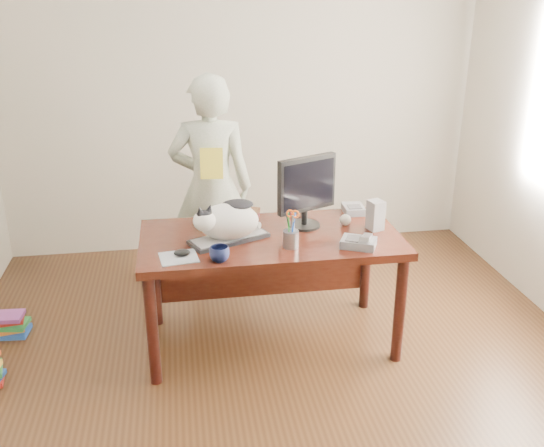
{
  "coord_description": "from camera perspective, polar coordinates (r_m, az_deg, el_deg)",
  "views": [
    {
      "loc": [
        -0.54,
        -2.8,
        2.2
      ],
      "look_at": [
        0.0,
        0.55,
        0.85
      ],
      "focal_mm": 40.0,
      "sensor_mm": 36.0,
      "label": 1
    }
  ],
  "objects": [
    {
      "name": "phone",
      "position": [
        3.6,
        8.22,
        -1.74
      ],
      "size": [
        0.24,
        0.22,
        0.09
      ],
      "rotation": [
        0.0,
        0.0,
        -0.46
      ],
      "color": "slate",
      "rests_on": "desk"
    },
    {
      "name": "speaker",
      "position": [
        3.85,
        9.71,
        0.78
      ],
      "size": [
        0.11,
        0.11,
        0.19
      ],
      "rotation": [
        0.0,
        0.0,
        0.28
      ],
      "color": "gray",
      "rests_on": "desk"
    },
    {
      "name": "pen_cup",
      "position": [
        3.55,
        1.79,
        -1.26
      ],
      "size": [
        0.12,
        0.12,
        0.24
      ],
      "rotation": [
        0.0,
        0.0,
        -0.39
      ],
      "color": "gray",
      "rests_on": "desk"
    },
    {
      "name": "book_pile_b",
      "position": [
        4.47,
        -23.51,
        -8.72
      ],
      "size": [
        0.26,
        0.2,
        0.15
      ],
      "color": "#1B46A2",
      "rests_on": "ground"
    },
    {
      "name": "cat",
      "position": [
        3.61,
        -4.31,
        0.32
      ],
      "size": [
        0.45,
        0.36,
        0.27
      ],
      "rotation": [
        0.0,
        0.0,
        0.42
      ],
      "color": "white",
      "rests_on": "keyboard"
    },
    {
      "name": "monitor",
      "position": [
        3.78,
        3.27,
        3.34
      ],
      "size": [
        0.39,
        0.26,
        0.46
      ],
      "rotation": [
        0.0,
        0.0,
        0.42
      ],
      "color": "black",
      "rests_on": "desk"
    },
    {
      "name": "mouse",
      "position": [
        3.49,
        -8.47,
        -2.72
      ],
      "size": [
        0.1,
        0.07,
        0.04
      ],
      "rotation": [
        0.0,
        0.0,
        0.13
      ],
      "color": "black",
      "rests_on": "mousepad"
    },
    {
      "name": "mousepad",
      "position": [
        3.48,
        -8.77,
        -3.17
      ],
      "size": [
        0.23,
        0.22,
        0.0
      ],
      "rotation": [
        0.0,
        0.0,
        0.13
      ],
      "color": "#ACB0B8",
      "rests_on": "desk"
    },
    {
      "name": "calculator",
      "position": [
        4.14,
        7.68,
        1.36
      ],
      "size": [
        0.14,
        0.18,
        0.05
      ],
      "rotation": [
        0.0,
        0.0,
        -0.05
      ],
      "color": "slate",
      "rests_on": "desk"
    },
    {
      "name": "held_book",
      "position": [
        4.19,
        -5.7,
        5.65
      ],
      "size": [
        0.16,
        0.11,
        0.22
      ],
      "rotation": [
        0.0,
        0.0,
        -0.11
      ],
      "color": "yellow",
      "rests_on": "person"
    },
    {
      "name": "book_stack",
      "position": [
        4.0,
        -2.94,
        0.95
      ],
      "size": [
        0.27,
        0.24,
        0.08
      ],
      "rotation": [
        0.0,
        0.0,
        -0.4
      ],
      "color": "#451216",
      "rests_on": "desk"
    },
    {
      "name": "baseball",
      "position": [
        3.91,
        6.92,
        0.35
      ],
      "size": [
        0.07,
        0.07,
        0.07
      ],
      "rotation": [
        0.0,
        0.0,
        -0.14
      ],
      "color": "beige",
      "rests_on": "desk"
    },
    {
      "name": "room",
      "position": [
        2.97,
        1.68,
        5.11
      ],
      "size": [
        4.5,
        4.5,
        4.5
      ],
      "color": "black",
      "rests_on": "ground"
    },
    {
      "name": "coffee_mug",
      "position": [
        3.39,
        -4.97,
        -2.88
      ],
      "size": [
        0.16,
        0.16,
        0.09
      ],
      "primitive_type": "imported",
      "rotation": [
        0.0,
        0.0,
        0.94
      ],
      "color": "black",
      "rests_on": "desk"
    },
    {
      "name": "person",
      "position": [
        4.42,
        -5.74,
        3.39
      ],
      "size": [
        0.64,
        0.45,
        1.64
      ],
      "primitive_type": "imported",
      "rotation": [
        0.0,
        0.0,
        3.03
      ],
      "color": "white",
      "rests_on": "ground"
    },
    {
      "name": "keyboard",
      "position": [
        3.67,
        -4.07,
        -1.4
      ],
      "size": [
        0.51,
        0.36,
        0.03
      ],
      "rotation": [
        0.0,
        0.0,
        0.42
      ],
      "color": "black",
      "rests_on": "desk"
    },
    {
      "name": "desk",
      "position": [
        3.86,
        -0.3,
        -2.72
      ],
      "size": [
        1.6,
        0.8,
        0.75
      ],
      "color": "black",
      "rests_on": "ground"
    }
  ]
}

